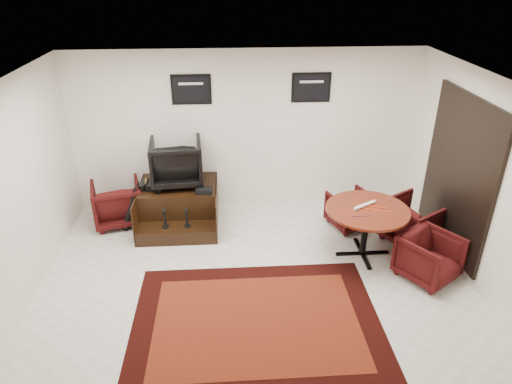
# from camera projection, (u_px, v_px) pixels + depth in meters

# --- Properties ---
(ground) EXTENTS (6.00, 6.00, 0.00)m
(ground) POSITION_uv_depth(u_px,v_px,m) (256.00, 286.00, 6.34)
(ground) COLOR silver
(ground) RESTS_ON ground
(room_shell) EXTENTS (6.02, 5.02, 2.81)m
(room_shell) POSITION_uv_depth(u_px,v_px,m) (288.00, 164.00, 5.66)
(room_shell) COLOR white
(room_shell) RESTS_ON ground
(area_rug) EXTENTS (3.10, 2.32, 0.01)m
(area_rug) POSITION_uv_depth(u_px,v_px,m) (257.00, 322.00, 5.70)
(area_rug) COLOR black
(area_rug) RESTS_ON ground
(shine_podium) EXTENTS (1.30, 1.34, 0.67)m
(shine_podium) POSITION_uv_depth(u_px,v_px,m) (179.00, 206.00, 7.78)
(shine_podium) COLOR black
(shine_podium) RESTS_ON ground
(shine_chair) EXTENTS (0.89, 0.84, 0.85)m
(shine_chair) POSITION_uv_depth(u_px,v_px,m) (176.00, 160.00, 7.55)
(shine_chair) COLOR black
(shine_chair) RESTS_ON shine_podium
(shoes_pair) EXTENTS (0.26, 0.31, 0.10)m
(shoes_pair) POSITION_uv_depth(u_px,v_px,m) (147.00, 185.00, 7.55)
(shoes_pair) COLOR black
(shoes_pair) RESTS_ON shine_podium
(polish_kit) EXTENTS (0.28, 0.21, 0.09)m
(polish_kit) POSITION_uv_depth(u_px,v_px,m) (204.00, 191.00, 7.39)
(polish_kit) COLOR black
(polish_kit) RESTS_ON shine_podium
(umbrella_black) EXTENTS (0.31, 0.12, 0.83)m
(umbrella_black) POSITION_uv_depth(u_px,v_px,m) (130.00, 208.00, 7.48)
(umbrella_black) COLOR black
(umbrella_black) RESTS_ON ground
(umbrella_hooked) EXTENTS (0.31, 0.11, 0.82)m
(umbrella_hooked) POSITION_uv_depth(u_px,v_px,m) (134.00, 202.00, 7.68)
(umbrella_hooked) COLOR black
(umbrella_hooked) RESTS_ON ground
(armchair_side) EXTENTS (0.94, 0.91, 0.81)m
(armchair_side) POSITION_uv_depth(u_px,v_px,m) (117.00, 201.00, 7.73)
(armchair_side) COLOR black
(armchair_side) RESTS_ON ground
(meeting_table) EXTENTS (1.22, 1.22, 0.80)m
(meeting_table) POSITION_uv_depth(u_px,v_px,m) (367.00, 214.00, 6.72)
(meeting_table) COLOR #441609
(meeting_table) RESTS_ON ground
(table_chair_back) EXTENTS (0.82, 0.79, 0.67)m
(table_chair_back) POSITION_uv_depth(u_px,v_px,m) (351.00, 208.00, 7.65)
(table_chair_back) COLOR black
(table_chair_back) RESTS_ON ground
(table_chair_window) EXTENTS (1.02, 1.04, 0.80)m
(table_chair_window) POSITION_uv_depth(u_px,v_px,m) (413.00, 220.00, 7.19)
(table_chair_window) COLOR black
(table_chair_window) RESTS_ON ground
(table_chair_corner) EXTENTS (0.97, 0.96, 0.74)m
(table_chair_corner) POSITION_uv_depth(u_px,v_px,m) (430.00, 255.00, 6.37)
(table_chair_corner) COLOR black
(table_chair_corner) RESTS_ON ground
(paper_roll) EXTENTS (0.39, 0.26, 0.05)m
(paper_roll) POSITION_uv_depth(u_px,v_px,m) (365.00, 205.00, 6.73)
(paper_roll) COLOR white
(paper_roll) RESTS_ON meeting_table
(table_clutter) EXTENTS (0.57, 0.35, 0.01)m
(table_clutter) POSITION_uv_depth(u_px,v_px,m) (371.00, 209.00, 6.65)
(table_clutter) COLOR #E9450C
(table_clutter) RESTS_ON meeting_table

